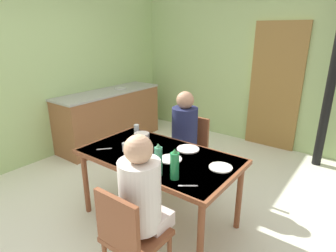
{
  "coord_description": "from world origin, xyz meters",
  "views": [
    {
      "loc": [
        1.79,
        -1.96,
        1.87
      ],
      "look_at": [
        0.25,
        0.09,
        0.98
      ],
      "focal_mm": 29.91,
      "sensor_mm": 36.0,
      "label": 1
    }
  ],
  "objects_px": {
    "person_near_diner": "(141,192)",
    "water_bottle_green_far": "(175,165)",
    "dining_table": "(159,161)",
    "chair_far_diner": "(190,148)",
    "kitchen_counter": "(110,117)",
    "water_bottle_green_near": "(158,160)",
    "chair_near_diner": "(130,236)",
    "person_far_diner": "(184,129)",
    "serving_bowl_center": "(142,136)"
  },
  "relations": [
    {
      "from": "chair_far_diner",
      "to": "serving_bowl_center",
      "type": "distance_m",
      "value": 0.67
    },
    {
      "from": "water_bottle_green_near",
      "to": "serving_bowl_center",
      "type": "relative_size",
      "value": 1.65
    },
    {
      "from": "dining_table",
      "to": "chair_far_diner",
      "type": "xyz_separation_m",
      "value": [
        -0.14,
        0.78,
        -0.17
      ]
    },
    {
      "from": "kitchen_counter",
      "to": "person_near_diner",
      "type": "xyz_separation_m",
      "value": [
        2.39,
        -1.82,
        0.33
      ]
    },
    {
      "from": "person_near_diner",
      "to": "chair_far_diner",
      "type": "bearing_deg",
      "value": 109.54
    },
    {
      "from": "chair_far_diner",
      "to": "water_bottle_green_far",
      "type": "distance_m",
      "value": 1.24
    },
    {
      "from": "kitchen_counter",
      "to": "person_near_diner",
      "type": "distance_m",
      "value": 3.02
    },
    {
      "from": "chair_near_diner",
      "to": "water_bottle_green_near",
      "type": "xyz_separation_m",
      "value": [
        -0.12,
        0.48,
        0.37
      ]
    },
    {
      "from": "dining_table",
      "to": "person_near_diner",
      "type": "distance_m",
      "value": 0.75
    },
    {
      "from": "dining_table",
      "to": "chair_far_diner",
      "type": "distance_m",
      "value": 0.81
    },
    {
      "from": "kitchen_counter",
      "to": "chair_far_diner",
      "type": "xyz_separation_m",
      "value": [
        1.88,
        -0.39,
        0.05
      ]
    },
    {
      "from": "chair_near_diner",
      "to": "water_bottle_green_near",
      "type": "height_order",
      "value": "water_bottle_green_near"
    },
    {
      "from": "kitchen_counter",
      "to": "water_bottle_green_near",
      "type": "height_order",
      "value": "water_bottle_green_near"
    },
    {
      "from": "dining_table",
      "to": "serving_bowl_center",
      "type": "xyz_separation_m",
      "value": [
        -0.42,
        0.23,
        0.1
      ]
    },
    {
      "from": "kitchen_counter",
      "to": "water_bottle_green_near",
      "type": "xyz_separation_m",
      "value": [
        2.27,
        -1.48,
        0.41
      ]
    },
    {
      "from": "chair_near_diner",
      "to": "serving_bowl_center",
      "type": "xyz_separation_m",
      "value": [
        -0.79,
        1.01,
        0.26
      ]
    },
    {
      "from": "kitchen_counter",
      "to": "person_far_diner",
      "type": "xyz_separation_m",
      "value": [
        1.88,
        -0.52,
        0.33
      ]
    },
    {
      "from": "dining_table",
      "to": "chair_far_diner",
      "type": "relative_size",
      "value": 1.77
    },
    {
      "from": "water_bottle_green_near",
      "to": "water_bottle_green_far",
      "type": "bearing_deg",
      "value": 10.75
    },
    {
      "from": "kitchen_counter",
      "to": "water_bottle_green_far",
      "type": "height_order",
      "value": "water_bottle_green_far"
    },
    {
      "from": "water_bottle_green_near",
      "to": "water_bottle_green_far",
      "type": "height_order",
      "value": "water_bottle_green_near"
    },
    {
      "from": "chair_near_diner",
      "to": "chair_far_diner",
      "type": "xyz_separation_m",
      "value": [
        -0.51,
        1.57,
        0.0
      ]
    },
    {
      "from": "kitchen_counter",
      "to": "person_far_diner",
      "type": "bearing_deg",
      "value": -15.53
    },
    {
      "from": "person_near_diner",
      "to": "person_far_diner",
      "type": "height_order",
      "value": "same"
    },
    {
      "from": "serving_bowl_center",
      "to": "water_bottle_green_near",
      "type": "bearing_deg",
      "value": -38.69
    },
    {
      "from": "kitchen_counter",
      "to": "dining_table",
      "type": "distance_m",
      "value": 2.35
    },
    {
      "from": "dining_table",
      "to": "kitchen_counter",
      "type": "bearing_deg",
      "value": 149.96
    },
    {
      "from": "water_bottle_green_near",
      "to": "water_bottle_green_far",
      "type": "relative_size",
      "value": 1.08
    },
    {
      "from": "person_near_diner",
      "to": "person_far_diner",
      "type": "relative_size",
      "value": 1.0
    },
    {
      "from": "dining_table",
      "to": "chair_near_diner",
      "type": "distance_m",
      "value": 0.88
    },
    {
      "from": "chair_far_diner",
      "to": "person_far_diner",
      "type": "relative_size",
      "value": 1.13
    },
    {
      "from": "chair_near_diner",
      "to": "kitchen_counter",
      "type": "bearing_deg",
      "value": 140.71
    },
    {
      "from": "person_near_diner",
      "to": "water_bottle_green_near",
      "type": "relative_size",
      "value": 2.74
    },
    {
      "from": "person_far_diner",
      "to": "serving_bowl_center",
      "type": "relative_size",
      "value": 4.53
    },
    {
      "from": "dining_table",
      "to": "person_far_diner",
      "type": "distance_m",
      "value": 0.67
    },
    {
      "from": "person_near_diner",
      "to": "water_bottle_green_far",
      "type": "distance_m",
      "value": 0.38
    },
    {
      "from": "chair_far_diner",
      "to": "person_near_diner",
      "type": "height_order",
      "value": "person_near_diner"
    },
    {
      "from": "water_bottle_green_far",
      "to": "serving_bowl_center",
      "type": "bearing_deg",
      "value": 147.93
    },
    {
      "from": "water_bottle_green_far",
      "to": "dining_table",
      "type": "bearing_deg",
      "value": 144.3
    },
    {
      "from": "person_near_diner",
      "to": "water_bottle_green_far",
      "type": "xyz_separation_m",
      "value": [
        0.02,
        0.37,
        0.07
      ]
    },
    {
      "from": "kitchen_counter",
      "to": "serving_bowl_center",
      "type": "height_order",
      "value": "kitchen_counter"
    },
    {
      "from": "dining_table",
      "to": "serving_bowl_center",
      "type": "height_order",
      "value": "serving_bowl_center"
    },
    {
      "from": "person_far_diner",
      "to": "water_bottle_green_far",
      "type": "relative_size",
      "value": 2.95
    },
    {
      "from": "chair_far_diner",
      "to": "water_bottle_green_near",
      "type": "distance_m",
      "value": 1.22
    },
    {
      "from": "water_bottle_green_near",
      "to": "water_bottle_green_far",
      "type": "xyz_separation_m",
      "value": [
        0.14,
        0.03,
        -0.01
      ]
    },
    {
      "from": "dining_table",
      "to": "water_bottle_green_far",
      "type": "bearing_deg",
      "value": -35.7
    },
    {
      "from": "dining_table",
      "to": "water_bottle_green_far",
      "type": "xyz_separation_m",
      "value": [
        0.39,
        -0.28,
        0.19
      ]
    },
    {
      "from": "chair_near_diner",
      "to": "person_far_diner",
      "type": "bearing_deg",
      "value": 109.54
    },
    {
      "from": "person_near_diner",
      "to": "water_bottle_green_far",
      "type": "relative_size",
      "value": 2.95
    },
    {
      "from": "kitchen_counter",
      "to": "water_bottle_green_near",
      "type": "bearing_deg",
      "value": -33.06
    }
  ]
}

